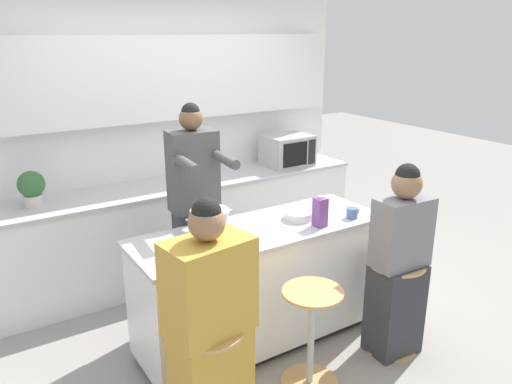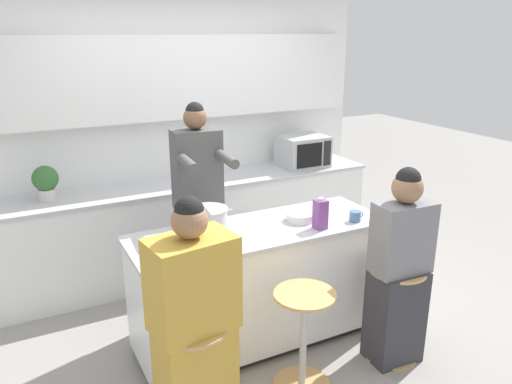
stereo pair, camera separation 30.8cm
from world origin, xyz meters
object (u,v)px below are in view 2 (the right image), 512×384
person_cooking (199,216)px  bar_stool_center (303,335)px  potted_plant (46,181)px  coffee_cup_far (220,241)px  juice_carton (320,214)px  fruit_bowl (301,217)px  coffee_cup_near (355,216)px  person_wrapped_blanket (194,328)px  person_seated_near (399,275)px  cooking_pot (209,220)px  kitchen_island (260,285)px  bar_stool_leftmost (195,373)px  bar_stool_rightmost (394,307)px  microwave (303,151)px

person_cooking → bar_stool_center: bearing=-72.0°
potted_plant → coffee_cup_far: bearing=-59.6°
coffee_cup_far → potted_plant: potted_plant is taller
person_cooking → juice_carton: size_ratio=7.75×
fruit_bowl → coffee_cup_near: bearing=-29.1°
person_wrapped_blanket → person_seated_near: person_wrapped_blanket is taller
bar_stool_center → person_cooking: size_ratio=0.39×
bar_stool_center → person_wrapped_blanket: person_wrapped_blanket is taller
person_wrapped_blanket → coffee_cup_far: 0.65m
bar_stool_center → cooking_pot: bearing=115.5°
bar_stool_center → cooking_pot: (-0.34, 0.71, 0.60)m
coffee_cup_far → kitchen_island: bearing=23.3°
person_seated_near → cooking_pot: bearing=148.4°
coffee_cup_near → person_cooking: bearing=142.8°
person_seated_near → coffee_cup_near: bearing=100.3°
bar_stool_leftmost → person_wrapped_blanket: person_wrapped_blanket is taller
bar_stool_leftmost → kitchen_island: bearing=39.9°
bar_stool_rightmost → cooking_pot: cooking_pot is taller
person_cooking → cooking_pot: 0.42m
potted_plant → fruit_bowl: bearing=-40.3°
person_seated_near → microwave: person_seated_near is taller
kitchen_island → potted_plant: (-1.27, 1.35, 0.61)m
juice_carton → bar_stool_center: bearing=-132.9°
microwave → coffee_cup_near: bearing=-108.5°
microwave → juice_carton: bearing=-118.2°
kitchen_island → potted_plant: bearing=133.1°
person_cooking → fruit_bowl: (0.60, -0.52, 0.06)m
fruit_bowl → potted_plant: size_ratio=0.73×
bar_stool_center → person_cooking: 1.24m
person_seated_near → coffee_cup_far: person_seated_near is taller
coffee_cup_near → juice_carton: bearing=179.2°
bar_stool_leftmost → juice_carton: juice_carton is taller
kitchen_island → bar_stool_center: (0.00, -0.60, -0.07)m
cooking_pot → juice_carton: (0.71, -0.31, 0.02)m
person_cooking → fruit_bowl: 0.79m
bar_stool_leftmost → coffee_cup_near: 1.59m
person_cooking → person_wrapped_blanket: bearing=-107.8°
person_wrapped_blanket → person_seated_near: 1.47m
bar_stool_rightmost → coffee_cup_near: size_ratio=5.92×
coffee_cup_near → fruit_bowl: bearing=150.9°
bar_stool_rightmost → potted_plant: (-2.01, 1.96, 0.68)m
fruit_bowl → juice_carton: bearing=-77.6°
juice_carton → bar_stool_rightmost: bearing=-47.9°
bar_stool_leftmost → bar_stool_rightmost: 1.49m
bar_stool_rightmost → person_seated_near: 0.27m
person_cooking → fruit_bowl: bearing=-36.5°
person_seated_near → potted_plant: bearing=138.5°
potted_plant → cooking_pot: bearing=-53.2°
person_seated_near → coffee_cup_near: 0.53m
person_cooking → microwave: person_cooking is taller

